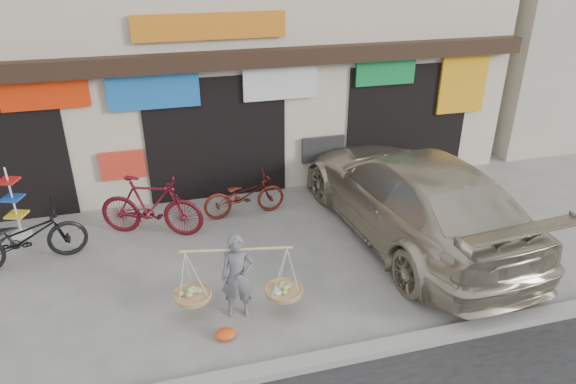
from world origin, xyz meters
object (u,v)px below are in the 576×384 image
object	(u,v)px
bike_1	(151,206)
bike_2	(244,195)
suv	(411,195)
street_vendor	(238,280)
display_rack	(15,209)
bike_0	(24,237)

from	to	relation	value
bike_1	bike_2	bearing A→B (deg)	-58.83
bike_2	suv	size ratio (longest dim) A/B	0.28
bike_1	suv	xyz separation A→B (m)	(4.79, -1.31, 0.24)
street_vendor	bike_1	world-z (taller)	street_vendor
bike_2	street_vendor	bearing A→B (deg)	163.54
bike_1	bike_2	size ratio (longest dim) A/B	1.19
bike_1	suv	distance (m)	4.98
display_rack	bike_1	bearing A→B (deg)	-14.35
bike_0	display_rack	bearing A→B (deg)	5.79
bike_1	suv	world-z (taller)	suv
street_vendor	bike_0	distance (m)	4.09
bike_0	bike_2	distance (m)	4.13
bike_1	display_rack	world-z (taller)	display_rack
suv	display_rack	world-z (taller)	suv
street_vendor	display_rack	size ratio (longest dim) A/B	1.33
display_rack	suv	bearing A→B (deg)	-15.00
bike_1	street_vendor	bearing A→B (deg)	-135.62
bike_0	bike_1	world-z (taller)	bike_1
bike_0	suv	world-z (taller)	suv
bike_2	display_rack	world-z (taller)	display_rack
bike_0	display_rack	xyz separation A→B (m)	(-0.34, 1.13, 0.04)
street_vendor	bike_1	size ratio (longest dim) A/B	0.94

